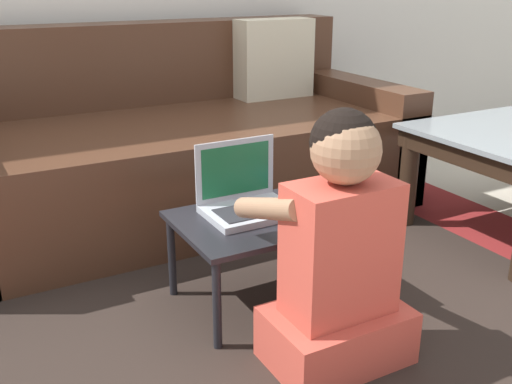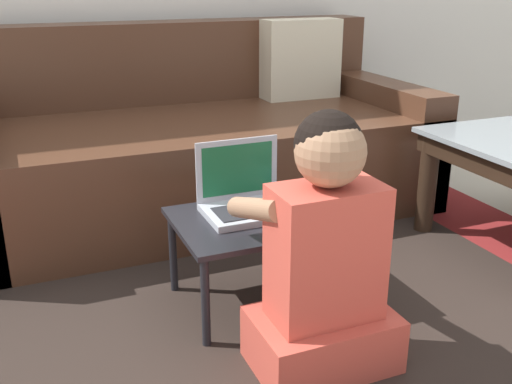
{
  "view_description": "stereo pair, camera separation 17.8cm",
  "coord_description": "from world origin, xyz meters",
  "px_view_note": "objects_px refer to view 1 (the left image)",
  "views": [
    {
      "loc": [
        -0.8,
        -1.22,
        0.96
      ],
      "look_at": [
        0.0,
        0.25,
        0.35
      ],
      "focal_mm": 42.0,
      "sensor_mm": 36.0,
      "label": 1
    },
    {
      "loc": [
        -0.64,
        -1.3,
        0.96
      ],
      "look_at": [
        0.0,
        0.25,
        0.35
      ],
      "focal_mm": 42.0,
      "sensor_mm": 36.0,
      "label": 2
    }
  ],
  "objects_px": {
    "computer_mouse": "(324,207)",
    "person_seated": "(338,256)",
    "laptop": "(247,201)",
    "couch": "(177,147)",
    "laptop_desk": "(265,226)"
  },
  "relations": [
    {
      "from": "couch",
      "to": "computer_mouse",
      "type": "distance_m",
      "value": 0.95
    },
    {
      "from": "computer_mouse",
      "to": "person_seated",
      "type": "distance_m",
      "value": 0.33
    },
    {
      "from": "couch",
      "to": "laptop",
      "type": "xyz_separation_m",
      "value": [
        -0.11,
        -0.84,
        0.06
      ]
    },
    {
      "from": "laptop",
      "to": "person_seated",
      "type": "bearing_deg",
      "value": -83.63
    },
    {
      "from": "couch",
      "to": "laptop",
      "type": "distance_m",
      "value": 0.85
    },
    {
      "from": "laptop",
      "to": "person_seated",
      "type": "height_order",
      "value": "person_seated"
    },
    {
      "from": "couch",
      "to": "laptop_desk",
      "type": "height_order",
      "value": "couch"
    },
    {
      "from": "person_seated",
      "to": "laptop_desk",
      "type": "bearing_deg",
      "value": 91.75
    },
    {
      "from": "couch",
      "to": "laptop_desk",
      "type": "relative_size",
      "value": 3.61
    },
    {
      "from": "laptop_desk",
      "to": "laptop",
      "type": "height_order",
      "value": "laptop"
    },
    {
      "from": "computer_mouse",
      "to": "person_seated",
      "type": "bearing_deg",
      "value": -118.78
    },
    {
      "from": "laptop_desk",
      "to": "computer_mouse",
      "type": "distance_m",
      "value": 0.19
    },
    {
      "from": "couch",
      "to": "laptop_desk",
      "type": "bearing_deg",
      "value": -94.84
    },
    {
      "from": "laptop",
      "to": "computer_mouse",
      "type": "relative_size",
      "value": 2.42
    },
    {
      "from": "couch",
      "to": "person_seated",
      "type": "relative_size",
      "value": 2.8
    }
  ]
}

